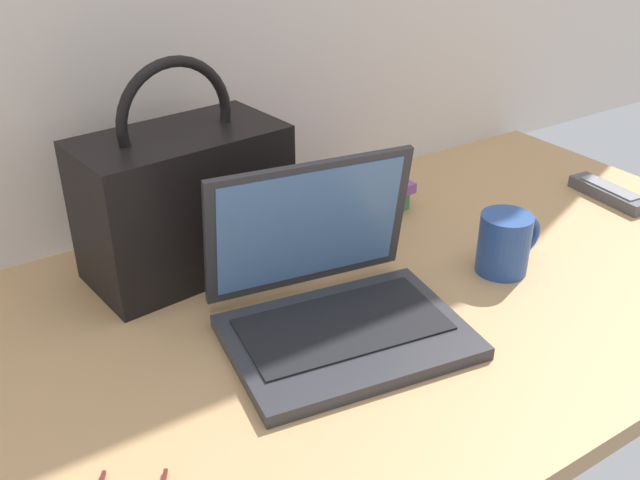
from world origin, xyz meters
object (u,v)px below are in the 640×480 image
at_px(remote_control_near, 609,193).
at_px(book_stack, 352,195).
at_px(handbag, 184,199).
at_px(laptop, 334,297).
at_px(coffee_mug, 506,242).

xyz_separation_m(remote_control_near, book_stack, (-0.43, 0.23, 0.02)).
bearing_deg(book_stack, handbag, -175.56).
bearing_deg(laptop, book_stack, 50.32).
height_order(remote_control_near, handbag, handbag).
height_order(coffee_mug, remote_control_near, coffee_mug).
bearing_deg(handbag, remote_control_near, -15.20).
bearing_deg(book_stack, coffee_mug, -77.23).
bearing_deg(laptop, coffee_mug, -4.33).
height_order(laptop, remote_control_near, laptop).
height_order(coffee_mug, book_stack, coffee_mug).
xyz_separation_m(coffee_mug, remote_control_near, (0.36, 0.07, -0.04)).
height_order(laptop, handbag, handbag).
xyz_separation_m(laptop, coffee_mug, (0.30, -0.02, 0.00)).
bearing_deg(handbag, book_stack, 4.44).
relative_size(laptop, remote_control_near, 2.10).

